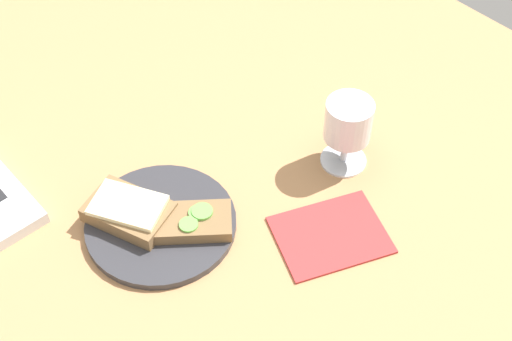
{
  "coord_description": "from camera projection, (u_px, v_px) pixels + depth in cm",
  "views": [
    {
      "loc": [
        -39.02,
        -56.12,
        85.72
      ],
      "look_at": [
        7.22,
        -4.39,
        8.0
      ],
      "focal_mm": 50.0,
      "sensor_mm": 36.0,
      "label": 1
    }
  ],
  "objects": [
    {
      "name": "wooden_table",
      "position": [
        201.0,
        207.0,
        1.08
      ],
      "size": [
        140.0,
        140.0,
        3.0
      ],
      "primitive_type": "cube",
      "color": "#B27F51",
      "rests_on": "ground"
    },
    {
      "name": "sandwich_with_cheese",
      "position": [
        129.0,
        211.0,
        1.02
      ],
      "size": [
        11.52,
        13.91,
        3.11
      ],
      "color": "brown",
      "rests_on": "plate"
    },
    {
      "name": "napkin",
      "position": [
        331.0,
        235.0,
        1.02
      ],
      "size": [
        18.93,
        17.0,
        0.4
      ],
      "primitive_type": "cube",
      "rotation": [
        0.0,
        0.0,
        -0.39
      ],
      "color": "#B23333",
      "rests_on": "wooden_table"
    },
    {
      "name": "wine_glass",
      "position": [
        348.0,
        125.0,
        1.06
      ],
      "size": [
        7.24,
        7.24,
        12.08
      ],
      "color": "white",
      "rests_on": "wooden_table"
    },
    {
      "name": "sandwich_with_cucumber",
      "position": [
        192.0,
        221.0,
        1.01
      ],
      "size": [
        12.94,
        12.16,
        2.43
      ],
      "color": "brown",
      "rests_on": "plate"
    },
    {
      "name": "plate",
      "position": [
        161.0,
        224.0,
        1.03
      ],
      "size": [
        21.92,
        21.92,
        1.23
      ],
      "primitive_type": "cylinder",
      "color": "#333338",
      "rests_on": "wooden_table"
    }
  ]
}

